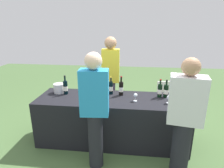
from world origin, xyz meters
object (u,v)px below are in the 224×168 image
at_px(wine_bottle_4, 160,91).
at_px(ice_bucket, 59,88).
at_px(wine_bottle_3, 121,88).
at_px(wine_glass_2, 169,98).
at_px(wine_bottle_2, 111,88).
at_px(guest_0, 95,108).
at_px(wine_bottle_1, 95,90).
at_px(wine_bottle_5, 166,91).
at_px(guest_1, 184,117).
at_px(wine_bottle_0, 66,87).
at_px(wine_glass_0, 94,95).
at_px(server_pouring, 111,76).
at_px(wine_glass_1, 135,96).
at_px(menu_board, 167,99).

bearing_deg(wine_bottle_4, ice_bucket, 179.56).
bearing_deg(wine_bottle_3, wine_glass_2, -19.18).
distance_m(wine_bottle_2, guest_0, 0.86).
height_order(wine_bottle_1, guest_0, guest_0).
relative_size(wine_glass_2, guest_0, 0.08).
xyz_separation_m(wine_bottle_3, wine_bottle_5, (0.76, -0.01, -0.01)).
bearing_deg(wine_bottle_3, wine_bottle_4, -1.21).
relative_size(wine_glass_2, guest_1, 0.08).
xyz_separation_m(ice_bucket, guest_1, (1.97, -0.88, -0.01)).
distance_m(wine_bottle_0, wine_bottle_2, 0.80).
height_order(wine_bottle_4, wine_glass_0, wine_bottle_4).
relative_size(wine_bottle_2, server_pouring, 0.18).
bearing_deg(wine_bottle_5, wine_bottle_1, -175.66).
bearing_deg(wine_bottle_4, wine_bottle_0, -178.45).
height_order(wine_glass_1, server_pouring, server_pouring).
height_order(wine_bottle_5, guest_0, guest_0).
height_order(wine_bottle_3, wine_bottle_4, wine_bottle_3).
bearing_deg(server_pouring, wine_bottle_2, 94.50).
xyz_separation_m(wine_bottle_3, wine_glass_1, (0.25, -0.24, -0.03)).
bearing_deg(wine_bottle_2, wine_bottle_5, -2.39).
xyz_separation_m(wine_bottle_4, wine_glass_2, (0.11, -0.25, -0.02)).
relative_size(wine_bottle_1, guest_0, 0.18).
height_order(wine_bottle_1, wine_glass_1, wine_bottle_1).
relative_size(wine_glass_2, menu_board, 0.16).
height_order(wine_bottle_0, wine_bottle_5, wine_bottle_0).
distance_m(wine_bottle_0, wine_glass_0, 0.61).
relative_size(wine_bottle_1, menu_board, 0.36).
bearing_deg(menu_board, ice_bucket, -166.05).
xyz_separation_m(wine_bottle_1, guest_0, (0.15, -0.73, 0.01)).
bearing_deg(wine_bottle_1, wine_bottle_2, 26.42).
relative_size(wine_bottle_0, wine_bottle_4, 1.08).
xyz_separation_m(wine_bottle_0, wine_bottle_4, (1.63, 0.04, -0.01)).
xyz_separation_m(wine_bottle_3, ice_bucket, (-1.12, -0.00, -0.04)).
relative_size(wine_bottle_0, wine_glass_2, 2.58).
relative_size(wine_glass_0, guest_1, 0.08).
bearing_deg(wine_bottle_3, ice_bucket, -179.98).
bearing_deg(wine_bottle_3, server_pouring, 114.64).
xyz_separation_m(wine_bottle_1, menu_board, (1.41, 1.01, -0.50)).
relative_size(wine_bottle_0, server_pouring, 0.19).
height_order(wine_bottle_4, guest_0, guest_0).
relative_size(wine_glass_2, server_pouring, 0.07).
bearing_deg(menu_board, wine_bottle_1, -154.14).
distance_m(wine_glass_2, guest_1, 0.62).
xyz_separation_m(wine_bottle_1, wine_bottle_4, (1.10, 0.08, 0.01)).
relative_size(wine_bottle_4, menu_board, 0.39).
bearing_deg(wine_glass_1, wine_glass_2, -2.87).
xyz_separation_m(ice_bucket, guest_0, (0.82, -0.82, 0.03)).
distance_m(wine_bottle_2, wine_glass_1, 0.51).
relative_size(wine_glass_0, wine_glass_1, 0.99).
relative_size(wine_bottle_2, wine_glass_1, 2.38).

